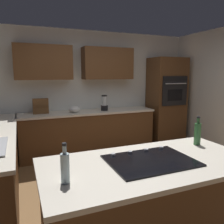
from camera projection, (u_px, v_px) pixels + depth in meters
The scene contains 13 objects.
ground_plane at pixel (129, 187), 3.41m from camera, with size 14.00×14.00×0.00m, color brown.
wall_back at pixel (85, 85), 5.01m from camera, with size 6.00×0.44×2.60m.
lower_cabinets_back at pixel (89, 133), 4.87m from camera, with size 2.80×0.60×0.86m, color brown.
countertop_back at pixel (88, 112), 4.79m from camera, with size 2.84×0.64×0.04m, color silver.
island_base at pixel (149, 209), 2.12m from camera, with size 1.87×0.89×0.86m, color brown.
island_top at pixel (150, 163), 2.05m from camera, with size 1.95×0.97×0.04m, color silver.
wall_oven at pixel (166, 101), 5.50m from camera, with size 0.80×0.66×2.05m.
cooktop at pixel (150, 160), 2.05m from camera, with size 0.76×0.56×0.03m.
blender at pixel (104, 104), 4.88m from camera, with size 0.15×0.15×0.33m.
mixing_bowl at pixel (75, 109), 4.64m from camera, with size 0.23×0.23×0.13m, color white.
spice_rack at pixel (41, 106), 4.48m from camera, with size 0.30×0.11×0.30m.
oil_bottle at pixel (65, 167), 1.62m from camera, with size 0.06×0.06×0.30m.
second_bottle at pixel (198, 133), 2.51m from camera, with size 0.07×0.07×0.32m.
Camera 1 is at (1.44, 2.84, 1.67)m, focal length 36.57 mm.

